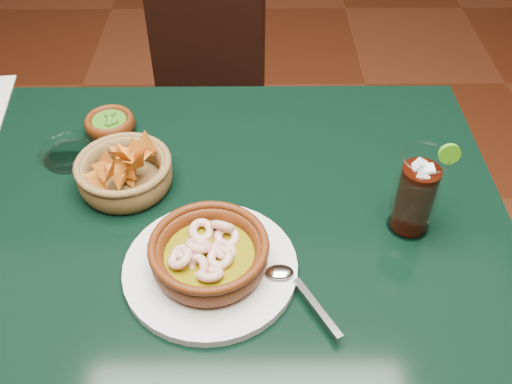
{
  "coord_description": "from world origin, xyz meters",
  "views": [
    {
      "loc": [
        0.13,
        -0.73,
        1.5
      ],
      "look_at": [
        0.14,
        -0.02,
        0.81
      ],
      "focal_mm": 40.0,
      "sensor_mm": 36.0,
      "label": 1
    }
  ],
  "objects_px": {
    "shrimp_plate": "(210,258)",
    "chip_basket": "(125,172)",
    "dining_chair": "(193,111)",
    "cola_drink": "(416,194)",
    "dining_table": "(184,244)"
  },
  "relations": [
    {
      "from": "dining_table",
      "to": "dining_chair",
      "type": "relative_size",
      "value": 1.42
    },
    {
      "from": "dining_chair",
      "to": "chip_basket",
      "type": "bearing_deg",
      "value": -95.27
    },
    {
      "from": "chip_basket",
      "to": "cola_drink",
      "type": "relative_size",
      "value": 1.15
    },
    {
      "from": "dining_table",
      "to": "cola_drink",
      "type": "bearing_deg",
      "value": -6.45
    },
    {
      "from": "dining_table",
      "to": "chip_basket",
      "type": "height_order",
      "value": "chip_basket"
    },
    {
      "from": "shrimp_plate",
      "to": "cola_drink",
      "type": "height_order",
      "value": "cola_drink"
    },
    {
      "from": "dining_table",
      "to": "shrimp_plate",
      "type": "bearing_deg",
      "value": -66.07
    },
    {
      "from": "cola_drink",
      "to": "chip_basket",
      "type": "bearing_deg",
      "value": 168.01
    },
    {
      "from": "dining_chair",
      "to": "chip_basket",
      "type": "relative_size",
      "value": 3.99
    },
    {
      "from": "dining_chair",
      "to": "shrimp_plate",
      "type": "xyz_separation_m",
      "value": [
        0.11,
        -0.85,
        0.32
      ]
    },
    {
      "from": "dining_chair",
      "to": "cola_drink",
      "type": "relative_size",
      "value": 4.58
    },
    {
      "from": "shrimp_plate",
      "to": "chip_basket",
      "type": "height_order",
      "value": "chip_basket"
    },
    {
      "from": "dining_chair",
      "to": "cola_drink",
      "type": "xyz_separation_m",
      "value": [
        0.46,
        -0.75,
        0.36
      ]
    },
    {
      "from": "dining_chair",
      "to": "chip_basket",
      "type": "height_order",
      "value": "chip_basket"
    },
    {
      "from": "shrimp_plate",
      "to": "chip_basket",
      "type": "xyz_separation_m",
      "value": [
        -0.17,
        0.21,
        -0.0
      ]
    }
  ]
}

